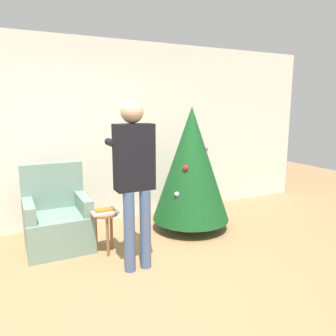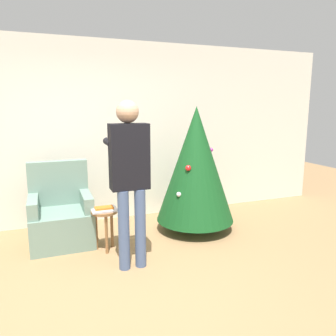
{
  "view_description": "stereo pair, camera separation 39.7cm",
  "coord_description": "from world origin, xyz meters",
  "px_view_note": "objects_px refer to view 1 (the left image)",
  "views": [
    {
      "loc": [
        -1.07,
        -2.58,
        1.74
      ],
      "look_at": [
        0.67,
        0.92,
        1.0
      ],
      "focal_mm": 35.0,
      "sensor_mm": 36.0,
      "label": 1
    },
    {
      "loc": [
        -0.7,
        -2.73,
        1.74
      ],
      "look_at": [
        0.67,
        0.92,
        1.0
      ],
      "focal_mm": 35.0,
      "sensor_mm": 36.0,
      "label": 2
    }
  ],
  "objects_px": {
    "armchair": "(57,220)",
    "side_stool": "(105,221)",
    "person_standing": "(134,170)",
    "christmas_tree": "(191,164)"
  },
  "relations": [
    {
      "from": "armchair",
      "to": "side_stool",
      "type": "bearing_deg",
      "value": -42.46
    },
    {
      "from": "side_stool",
      "to": "person_standing",
      "type": "bearing_deg",
      "value": -67.95
    },
    {
      "from": "christmas_tree",
      "to": "side_stool",
      "type": "distance_m",
      "value": 1.46
    },
    {
      "from": "armchair",
      "to": "person_standing",
      "type": "relative_size",
      "value": 0.57
    },
    {
      "from": "armchair",
      "to": "person_standing",
      "type": "height_order",
      "value": "person_standing"
    },
    {
      "from": "armchair",
      "to": "side_stool",
      "type": "relative_size",
      "value": 2.05
    },
    {
      "from": "christmas_tree",
      "to": "armchair",
      "type": "relative_size",
      "value": 1.69
    },
    {
      "from": "christmas_tree",
      "to": "person_standing",
      "type": "distance_m",
      "value": 1.36
    },
    {
      "from": "armchair",
      "to": "side_stool",
      "type": "distance_m",
      "value": 0.66
    },
    {
      "from": "person_standing",
      "to": "armchair",
      "type": "bearing_deg",
      "value": 126.04
    }
  ]
}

